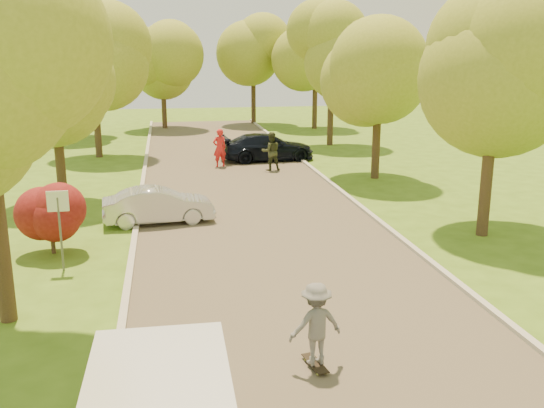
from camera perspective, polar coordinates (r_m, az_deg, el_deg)
ground at (r=13.58m, az=3.61°, el=-10.58°), size 100.00×100.00×0.00m
road at (r=20.97m, az=-1.50°, el=-1.47°), size 8.00×60.00×0.01m
curb_left at (r=20.78m, az=-12.62°, el=-1.82°), size 0.18×60.00×0.12m
curb_right at (r=21.90m, az=9.04°, el=-0.82°), size 0.18×60.00×0.12m
street_sign at (r=16.74m, az=-19.43°, el=-0.87°), size 0.55×0.06×2.17m
red_shrub at (r=18.37m, az=-20.12°, el=-1.12°), size 1.70×1.70×1.95m
tree_l_midb at (r=24.30m, az=-19.47°, el=10.87°), size 4.30×4.20×6.62m
tree_l_far at (r=34.14m, az=-16.20°, el=13.37°), size 4.92×4.80×7.79m
tree_r_mida at (r=19.68m, az=21.04°, el=12.89°), size 5.13×5.00×7.95m
tree_r_midb at (r=27.68m, az=10.46°, el=12.37°), size 4.51×4.40×7.01m
tree_r_far at (r=37.38m, az=6.02°, el=14.43°), size 5.33×5.20×8.34m
tree_bg_a at (r=42.37m, az=-18.38°, el=13.08°), size 5.12×5.00×7.72m
tree_bg_b at (r=45.36m, az=4.41°, el=14.07°), size 5.12×5.00×7.95m
tree_bg_c at (r=45.97m, az=-10.04°, el=13.25°), size 4.92×4.80×7.33m
tree_bg_d at (r=48.50m, az=-1.52°, el=13.85°), size 5.12×5.00×7.72m
silver_sedan at (r=20.79m, az=-10.62°, el=-0.14°), size 3.80×1.63×1.22m
dark_sedan at (r=32.12m, az=-0.44°, el=5.37°), size 5.09×2.45×1.43m
longboard at (r=11.60m, az=4.08°, el=-14.74°), size 0.36×0.83×0.09m
skateboarder at (r=11.23m, az=4.15°, el=-11.19°), size 1.10×0.75×1.56m
person_striped at (r=30.40m, az=-4.96°, el=5.27°), size 0.80×0.64×1.91m
person_olive at (r=29.35m, az=-0.10°, el=4.96°), size 0.95×0.76×1.88m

